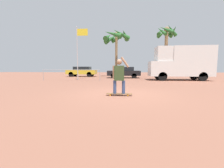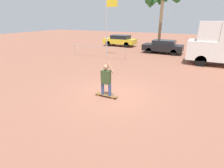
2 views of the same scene
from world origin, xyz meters
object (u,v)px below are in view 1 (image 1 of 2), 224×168
object	(u,v)px
palm_tree_center_background	(116,38)
skateboard	(119,94)
parked_car_black	(124,72)
flagpole	(79,48)
person_skateboarder	(119,74)
palm_tree_near_van	(166,37)
parked_car_yellow	(82,71)
camper_van	(181,62)

from	to	relation	value
palm_tree_center_background	skateboard	bearing A→B (deg)	-85.97
parked_car_black	flagpole	bearing A→B (deg)	-140.93
person_skateboarder	palm_tree_near_van	xyz separation A→B (m)	(6.74, 18.80, 5.32)
skateboard	parked_car_black	bearing A→B (deg)	89.64
parked_car_yellow	palm_tree_near_van	world-z (taller)	palm_tree_near_van
person_skateboarder	parked_car_black	distance (m)	12.53
camper_van	flagpole	bearing A→B (deg)	-177.52
person_skateboarder	palm_tree_center_background	world-z (taller)	palm_tree_center_background
parked_car_black	camper_van	bearing A→B (deg)	-29.86
skateboard	flagpole	distance (m)	10.39
skateboard	camper_van	distance (m)	11.05
parked_car_black	palm_tree_center_background	xyz separation A→B (m)	(-1.18, 3.18, 4.89)
flagpole	palm_tree_center_background	bearing A→B (deg)	63.63
person_skateboarder	parked_car_yellow	bearing A→B (deg)	112.00
skateboard	camper_van	size ratio (longest dim) A/B	0.19
person_skateboarder	parked_car_black	bearing A→B (deg)	89.64
skateboard	palm_tree_near_van	xyz separation A→B (m)	(6.74, 18.80, 6.17)
camper_van	palm_tree_center_background	xyz separation A→B (m)	(-6.93, 6.48, 3.83)
camper_van	skateboard	bearing A→B (deg)	-122.27
parked_car_black	flagpole	world-z (taller)	flagpole
skateboard	parked_car_black	world-z (taller)	parked_car_black
camper_van	flagpole	size ratio (longest dim) A/B	1.10
skateboard	parked_car_yellow	distance (m)	16.37
camper_van	parked_car_yellow	distance (m)	13.39
flagpole	parked_car_black	bearing A→B (deg)	39.07
palm_tree_near_van	palm_tree_center_background	xyz separation A→B (m)	(-7.85, -3.09, -0.63)
person_skateboarder	parked_car_black	xyz separation A→B (m)	(0.08, 12.53, -0.20)
person_skateboarder	parked_car_yellow	distance (m)	16.36
person_skateboarder	flagpole	world-z (taller)	flagpole
skateboard	flagpole	world-z (taller)	flagpole
parked_car_yellow	palm_tree_center_background	world-z (taller)	palm_tree_center_background
parked_car_yellow	flagpole	bearing A→B (deg)	-76.05
parked_car_yellow	palm_tree_near_van	distance (m)	14.45
parked_car_yellow	palm_tree_center_background	distance (m)	6.99
skateboard	palm_tree_center_background	distance (m)	16.69
palm_tree_center_background	camper_van	bearing A→B (deg)	-43.06
parked_car_black	palm_tree_center_background	distance (m)	5.95
skateboard	parked_car_yellow	xyz separation A→B (m)	(-6.13, 15.17, 0.71)
camper_van	parked_car_black	bearing A→B (deg)	150.14
person_skateboarder	palm_tree_center_background	distance (m)	16.43
camper_van	parked_car_yellow	xyz separation A→B (m)	(-11.95, 5.94, -1.01)
flagpole	palm_tree_near_van	bearing A→B (deg)	41.61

